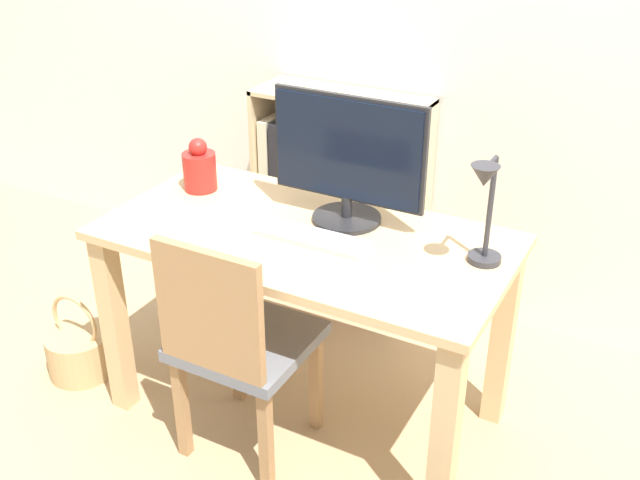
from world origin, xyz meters
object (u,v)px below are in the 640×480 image
desk_lamp (485,205)px  basket (80,351)px  monitor (348,156)px  vase (200,168)px  keyboard (313,238)px  bookshelf (317,193)px  chair (236,341)px

desk_lamp → basket: 1.68m
monitor → desk_lamp: (0.48, -0.11, -0.02)m
vase → desk_lamp: (1.06, -0.09, 0.13)m
keyboard → desk_lamp: size_ratio=1.07×
keyboard → monitor: bearing=79.9°
monitor → vase: (-0.57, -0.02, -0.15)m
desk_lamp → basket: size_ratio=0.99×
vase → basket: size_ratio=0.56×
monitor → bookshelf: 0.91m
bookshelf → monitor: bearing=-54.2°
keyboard → basket: bearing=-168.5°
keyboard → vase: vase is taller
vase → bookshelf: bookshelf is taller
desk_lamp → bookshelf: size_ratio=0.37×
monitor → desk_lamp: 0.50m
chair → bookshelf: bookshelf is taller
bookshelf → basket: bookshelf is taller
vase → bookshelf: 0.74m
monitor → chair: monitor is taller
bookshelf → basket: bearing=-116.8°
vase → desk_lamp: 1.07m
monitor → vase: 0.59m
chair → bookshelf: size_ratio=0.89×
vase → desk_lamp: bearing=-4.7°
keyboard → chair: (-0.14, -0.25, -0.28)m
chair → basket: 0.87m
keyboard → basket: (-0.92, -0.19, -0.64)m
chair → basket: bearing=-177.9°
monitor → vase: size_ratio=2.72×
monitor → vase: monitor is taller
chair → keyboard: bearing=68.8°
desk_lamp → keyboard: bearing=-172.6°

